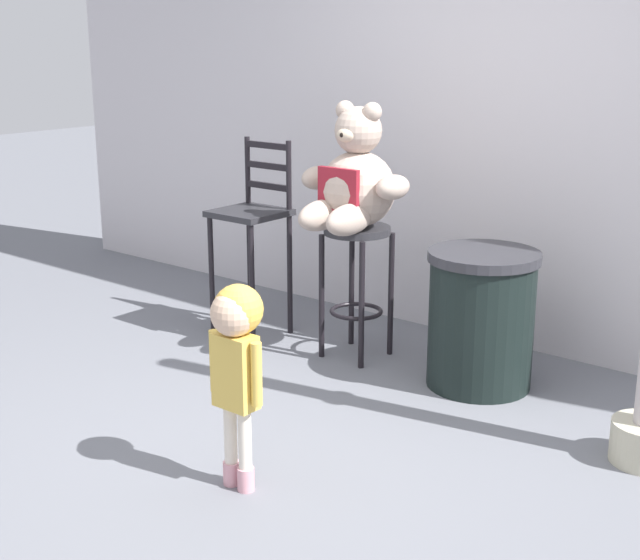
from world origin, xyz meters
The scene contains 7 objects.
ground_plane centered at (0.00, 0.00, 0.00)m, with size 24.00×24.00×0.00m, color slate.
building_wall centered at (0.00, 2.03, 1.65)m, with size 7.39×0.30×3.30m, color silver.
bar_stool_with_teddy centered at (-0.50, 1.18, 0.53)m, with size 0.37×0.37×0.75m.
teddy_bear centered at (-0.50, 1.15, 0.99)m, with size 0.64×0.58×0.67m.
child_walking centered at (0.04, -0.32, 0.61)m, with size 0.27×0.21×0.84m.
trash_bin centered at (0.25, 1.23, 0.36)m, with size 0.57×0.57×0.71m.
bar_chair_empty centered at (-1.21, 1.10, 0.67)m, with size 0.39×0.39×1.17m.
Camera 1 is at (2.33, -2.63, 1.78)m, focal length 49.99 mm.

